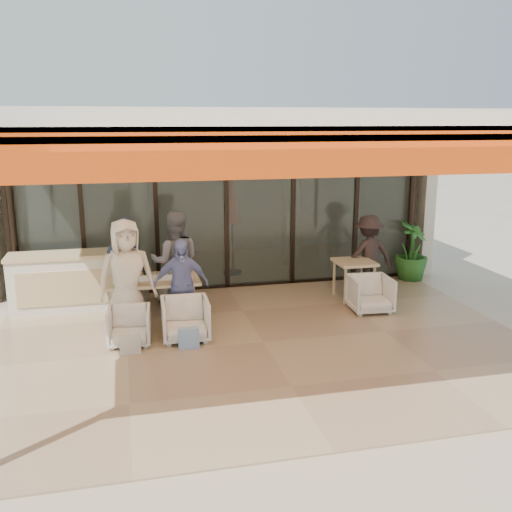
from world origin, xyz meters
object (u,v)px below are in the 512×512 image
(chair_far_right, at_px, (174,287))
(potted_palm, at_px, (412,251))
(dining_table, at_px, (153,282))
(diner_periwinkle, at_px, (181,285))
(side_chair, at_px, (370,292))
(standing_woman, at_px, (368,254))
(diner_grey, at_px, (176,262))
(chair_near_right, at_px, (185,317))
(diner_navy, at_px, (126,267))
(host_counter, at_px, (64,282))
(side_table, at_px, (354,266))
(diner_cream, at_px, (127,277))
(chair_far_left, at_px, (127,288))
(chair_near_left, at_px, (129,325))

(chair_far_right, height_order, potted_palm, potted_palm)
(dining_table, relative_size, diner_periwinkle, 1.01)
(diner_periwinkle, bearing_deg, dining_table, 133.07)
(side_chair, xyz_separation_m, standing_woman, (0.43, 1.08, 0.41))
(diner_grey, distance_m, side_chair, 3.44)
(diner_grey, bearing_deg, potted_palm, -163.17)
(chair_far_right, xyz_separation_m, chair_near_right, (0.00, -1.90, 0.06))
(diner_grey, relative_size, side_chair, 2.51)
(diner_grey, bearing_deg, standing_woman, -169.27)
(chair_far_right, relative_size, diner_navy, 0.35)
(diner_grey, relative_size, standing_woman, 1.17)
(diner_grey, height_order, side_chair, diner_grey)
(host_counter, relative_size, potted_palm, 1.48)
(diner_navy, distance_m, side_table, 4.14)
(side_table, bearing_deg, side_chair, -90.00)
(diner_navy, distance_m, potted_palm, 5.89)
(diner_cream, height_order, side_chair, diner_cream)
(chair_far_left, xyz_separation_m, chair_near_left, (0.00, -1.90, -0.01))
(dining_table, height_order, chair_far_right, dining_table)
(host_counter, distance_m, side_table, 5.24)
(chair_near_left, xyz_separation_m, diner_navy, (0.00, 1.40, 0.54))
(dining_table, height_order, standing_woman, standing_woman)
(chair_far_right, height_order, standing_woman, standing_woman)
(chair_far_left, xyz_separation_m, chair_near_right, (0.84, -1.90, 0.03))
(standing_woman, bearing_deg, host_counter, -6.83)
(chair_far_left, xyz_separation_m, potted_palm, (5.82, 0.38, 0.29))
(side_table, xyz_separation_m, standing_woman, (0.43, 0.33, 0.13))
(chair_near_right, height_order, side_table, side_table)
(dining_table, relative_size, potted_palm, 1.20)
(diner_grey, bearing_deg, side_table, -174.46)
(diner_periwinkle, bearing_deg, standing_woman, 17.22)
(diner_navy, bearing_deg, host_counter, -29.25)
(diner_cream, relative_size, standing_woman, 1.19)
(chair_near_left, xyz_separation_m, diner_cream, (0.00, 0.50, 0.60))
(chair_far_right, bearing_deg, host_counter, -14.84)
(dining_table, height_order, chair_near_right, dining_table)
(host_counter, height_order, chair_far_left, host_counter)
(chair_far_left, xyz_separation_m, diner_cream, (0.00, -1.40, 0.59))
(diner_navy, relative_size, standing_woman, 1.12)
(diner_cream, distance_m, side_chair, 4.18)
(host_counter, bearing_deg, diner_grey, -13.65)
(chair_near_right, relative_size, standing_woman, 0.47)
(diner_navy, bearing_deg, diner_cream, 84.15)
(chair_far_left, bearing_deg, host_counter, 18.36)
(standing_woman, bearing_deg, chair_near_right, 19.26)
(chair_near_right, bearing_deg, side_table, 23.47)
(chair_far_right, bearing_deg, side_chair, 142.21)
(chair_near_left, bearing_deg, chair_far_right, 70.75)
(chair_near_right, height_order, potted_palm, potted_palm)
(diner_navy, height_order, side_chair, diner_navy)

